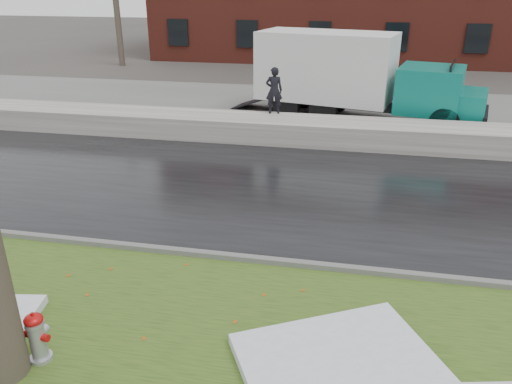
# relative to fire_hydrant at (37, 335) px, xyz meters

# --- Properties ---
(ground) EXTENTS (120.00, 120.00, 0.00)m
(ground) POSITION_rel_fire_hydrant_xyz_m (1.93, 2.13, -0.46)
(ground) COLOR #47423D
(ground) RESTS_ON ground
(verge) EXTENTS (60.00, 4.50, 0.04)m
(verge) POSITION_rel_fire_hydrant_xyz_m (1.93, 0.88, -0.44)
(verge) COLOR #2C4717
(verge) RESTS_ON ground
(road) EXTENTS (60.00, 7.00, 0.03)m
(road) POSITION_rel_fire_hydrant_xyz_m (1.93, 6.63, -0.44)
(road) COLOR black
(road) RESTS_ON ground
(parking_lot) EXTENTS (60.00, 9.00, 0.03)m
(parking_lot) POSITION_rel_fire_hydrant_xyz_m (1.93, 15.13, -0.44)
(parking_lot) COLOR slate
(parking_lot) RESTS_ON ground
(curb) EXTENTS (60.00, 0.15, 0.14)m
(curb) POSITION_rel_fire_hydrant_xyz_m (1.93, 3.13, -0.39)
(curb) COLOR slate
(curb) RESTS_ON ground
(snowbank) EXTENTS (60.00, 1.60, 0.75)m
(snowbank) POSITION_rel_fire_hydrant_xyz_m (1.93, 10.83, -0.08)
(snowbank) COLOR beige
(snowbank) RESTS_ON ground
(bg_tree_left) EXTENTS (1.40, 1.62, 6.50)m
(bg_tree_left) POSITION_rel_fire_hydrant_xyz_m (-10.07, 24.13, 2.88)
(bg_tree_left) COLOR brown
(bg_tree_left) RESTS_ON ground
(bg_tree_center) EXTENTS (1.40, 1.62, 6.50)m
(bg_tree_center) POSITION_rel_fire_hydrant_xyz_m (-4.07, 28.13, 2.88)
(bg_tree_center) COLOR brown
(bg_tree_center) RESTS_ON ground
(fire_hydrant) EXTENTS (0.38, 0.34, 0.78)m
(fire_hydrant) POSITION_rel_fire_hydrant_xyz_m (0.00, 0.00, 0.00)
(fire_hydrant) COLOR #A5A8AD
(fire_hydrant) RESTS_ON verge
(box_truck) EXTENTS (9.51, 3.91, 3.14)m
(box_truck) POSITION_rel_fire_hydrant_xyz_m (3.86, 14.00, 1.21)
(box_truck) COLOR black
(box_truck) RESTS_ON ground
(worker) EXTENTS (0.62, 0.48, 1.53)m
(worker) POSITION_rel_fire_hydrant_xyz_m (1.39, 11.43, 1.06)
(worker) COLOR black
(worker) RESTS_ON snowbank
(snow_patch_near) EXTENTS (3.24, 2.99, 0.16)m
(snow_patch_near) POSITION_rel_fire_hydrant_xyz_m (4.10, 0.56, -0.34)
(snow_patch_near) COLOR white
(snow_patch_near) RESTS_ON verge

